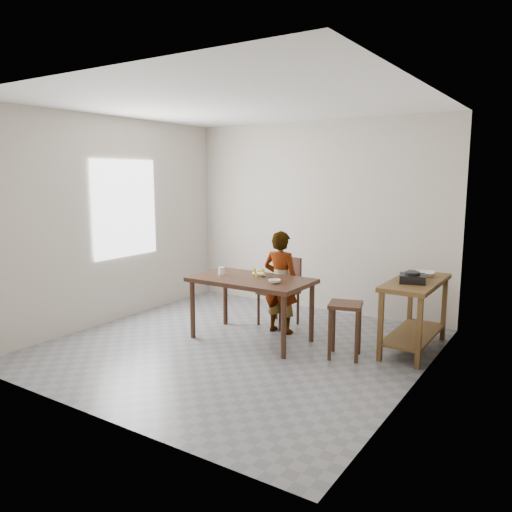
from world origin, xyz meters
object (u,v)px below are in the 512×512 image
Objects in this scene: dining_chair at (278,292)px; stool at (345,330)px; child at (281,282)px; dining_table at (251,309)px; prep_counter at (414,315)px.

dining_chair is 1.47× the size of stool.
dining_table is at bearing 70.33° from child.
dining_table is 1.17× the size of prep_counter.
prep_counter is at bearing 48.93° from stool.
prep_counter is at bearing 9.68° from dining_chair.
child is 1.44× the size of dining_chair.
dining_chair is (-1.76, -0.01, 0.04)m from prep_counter.
prep_counter is 2.00× the size of stool.
dining_table is 1.58× the size of dining_chair.
dining_table is 0.53m from child.
dining_table is 1.17m from stool.
dining_table is 2.33× the size of stool.
dining_chair is at bearing 93.03° from dining_table.
prep_counter is at bearing 22.15° from dining_table.
prep_counter is 0.85m from stool.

